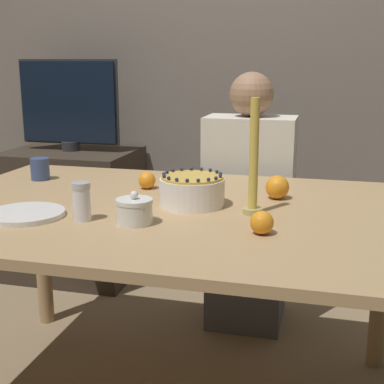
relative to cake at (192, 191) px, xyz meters
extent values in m
cube|color=slate|center=(-0.09, 1.36, 0.50)|extent=(8.00, 0.05, 2.60)
cube|color=tan|center=(-0.09, -0.04, -0.06)|extent=(1.62, 1.10, 0.03)
cylinder|color=tan|center=(-0.84, 0.46, -0.44)|extent=(0.07, 0.07, 0.72)
cylinder|color=tan|center=(0.66, 0.46, -0.44)|extent=(0.07, 0.07, 0.72)
cylinder|color=white|center=(0.00, 0.00, 0.00)|extent=(0.21, 0.21, 0.09)
cylinder|color=gold|center=(0.00, 0.00, 0.05)|extent=(0.20, 0.20, 0.01)
sphere|color=#23284C|center=(0.09, 0.00, 0.06)|extent=(0.01, 0.01, 0.01)
sphere|color=#23284C|center=(0.09, 0.03, 0.06)|extent=(0.01, 0.01, 0.01)
sphere|color=#23284C|center=(0.07, 0.06, 0.06)|extent=(0.01, 0.01, 0.01)
sphere|color=#23284C|center=(0.04, 0.08, 0.06)|extent=(0.01, 0.01, 0.01)
sphere|color=#23284C|center=(0.01, 0.09, 0.06)|extent=(0.01, 0.01, 0.01)
sphere|color=#23284C|center=(-0.03, 0.09, 0.06)|extent=(0.01, 0.01, 0.01)
sphere|color=#23284C|center=(-0.06, 0.07, 0.06)|extent=(0.01, 0.01, 0.01)
sphere|color=#23284C|center=(-0.08, 0.05, 0.06)|extent=(0.01, 0.01, 0.01)
sphere|color=#23284C|center=(-0.09, 0.02, 0.06)|extent=(0.01, 0.01, 0.01)
sphere|color=#23284C|center=(-0.09, -0.02, 0.06)|extent=(0.01, 0.01, 0.01)
sphere|color=#23284C|center=(-0.08, -0.05, 0.06)|extent=(0.01, 0.01, 0.01)
sphere|color=#23284C|center=(-0.06, -0.07, 0.06)|extent=(0.01, 0.01, 0.01)
sphere|color=#23284C|center=(-0.03, -0.09, 0.06)|extent=(0.01, 0.01, 0.01)
sphere|color=#23284C|center=(0.01, -0.09, 0.06)|extent=(0.01, 0.01, 0.01)
sphere|color=#23284C|center=(0.04, -0.08, 0.06)|extent=(0.01, 0.01, 0.01)
sphere|color=#23284C|center=(0.07, -0.06, 0.06)|extent=(0.01, 0.01, 0.01)
sphere|color=#23284C|center=(0.09, -0.03, 0.06)|extent=(0.01, 0.01, 0.01)
cylinder|color=white|center=(-0.11, -0.24, -0.02)|extent=(0.10, 0.10, 0.06)
cylinder|color=white|center=(-0.11, -0.24, 0.02)|extent=(0.11, 0.11, 0.01)
sphere|color=white|center=(-0.11, -0.24, 0.04)|extent=(0.02, 0.02, 0.02)
cylinder|color=white|center=(-0.27, -0.25, 0.00)|extent=(0.05, 0.05, 0.10)
cylinder|color=silver|center=(-0.27, -0.25, 0.06)|extent=(0.06, 0.06, 0.02)
cylinder|color=white|center=(-0.46, -0.25, -0.05)|extent=(0.24, 0.24, 0.01)
cylinder|color=white|center=(-0.46, -0.25, -0.04)|extent=(0.24, 0.24, 0.01)
cylinder|color=tan|center=(0.21, -0.05, -0.04)|extent=(0.06, 0.06, 0.02)
cylinder|color=gold|center=(0.21, -0.05, 0.14)|extent=(0.03, 0.03, 0.34)
cylinder|color=#384C7F|center=(-0.69, 0.23, -0.01)|extent=(0.07, 0.07, 0.09)
sphere|color=orange|center=(0.26, -0.24, -0.02)|extent=(0.07, 0.07, 0.07)
sphere|color=orange|center=(0.26, 0.16, -0.01)|extent=(0.08, 0.08, 0.08)
sphere|color=orange|center=(-0.22, 0.19, -0.02)|extent=(0.06, 0.06, 0.06)
cube|color=#595960|center=(0.08, 0.72, -0.57)|extent=(0.34, 0.34, 0.45)
cube|color=silver|center=(0.08, 0.72, -0.09)|extent=(0.40, 0.24, 0.52)
sphere|color=#9E7556|center=(0.08, 0.72, 0.27)|extent=(0.19, 0.19, 0.19)
cube|color=#382D23|center=(-0.97, 1.05, -0.44)|extent=(0.70, 0.54, 0.73)
cylinder|color=#2D2D33|center=(-0.97, 1.05, -0.05)|extent=(0.10, 0.10, 0.05)
cube|color=#2D2D33|center=(-0.97, 1.06, 0.19)|extent=(0.58, 0.02, 0.46)
cube|color=black|center=(-0.97, 1.05, 0.19)|extent=(0.55, 0.03, 0.43)
camera|label=1|loc=(0.43, -1.64, 0.41)|focal=50.00mm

